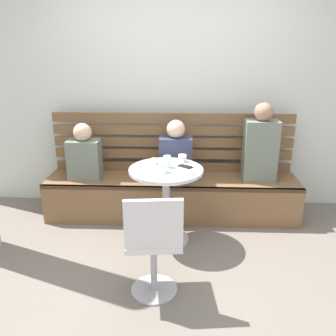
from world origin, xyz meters
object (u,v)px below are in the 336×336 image
object	(u,v)px
cafe_table	(166,191)
phone_on_table	(185,166)
person_adult	(260,146)
plate_small	(185,173)
person_child_middle	(176,154)
booth_bench	(172,197)
white_chair	(154,243)
cup_water_clear	(167,162)
cup_espresso_small	(154,161)
cup_ceramic_white	(182,158)
cup_glass_short	(163,168)
person_child_left	(84,154)

from	to	relation	value
cafe_table	phone_on_table	world-z (taller)	phone_on_table
person_adult	plate_small	xyz separation A→B (m)	(-0.78, -0.67, -0.06)
person_child_middle	plate_small	xyz separation A→B (m)	(0.10, -0.64, 0.02)
booth_bench	white_chair	distance (m)	1.37
cup_water_clear	cup_espresso_small	distance (m)	0.16
person_adult	booth_bench	bearing A→B (deg)	-178.87
cafe_table	phone_on_table	distance (m)	0.29
white_chair	cup_ceramic_white	size ratio (longest dim) A/B	10.63
cafe_table	cup_ceramic_white	world-z (taller)	cup_ceramic_white
cup_espresso_small	white_chair	bearing A→B (deg)	-85.86
cup_espresso_small	cafe_table	bearing A→B (deg)	-46.96
cafe_table	cup_glass_short	world-z (taller)	cup_glass_short
booth_bench	plate_small	bearing A→B (deg)	-78.17
white_chair	person_adult	distance (m)	1.73
cup_ceramic_white	cup_glass_short	bearing A→B (deg)	-118.35
cup_ceramic_white	phone_on_table	xyz separation A→B (m)	(0.03, -0.15, -0.03)
white_chair	cup_espresso_small	distance (m)	0.99
cup_ceramic_white	person_adult	bearing A→B (deg)	22.84
person_child_middle	cup_glass_short	bearing A→B (deg)	-98.80
person_child_middle	cup_espresso_small	xyz separation A→B (m)	(-0.20, -0.39, 0.04)
booth_bench	cafe_table	size ratio (longest dim) A/B	3.65
person_adult	person_child_left	distance (m)	1.85
person_child_left	cup_glass_short	size ratio (longest dim) A/B	7.51
cup_ceramic_white	person_child_middle	bearing A→B (deg)	102.76
white_chair	plate_small	distance (m)	0.78
cup_water_clear	cup_ceramic_white	world-z (taller)	cup_water_clear
plate_small	cup_ceramic_white	bearing A→B (deg)	94.62
plate_small	phone_on_table	world-z (taller)	plate_small
white_chair	cup_glass_short	bearing A→B (deg)	87.19
cafe_table	person_adult	world-z (taller)	person_adult
person_adult	person_child_middle	xyz separation A→B (m)	(-0.88, -0.03, -0.09)
person_child_middle	booth_bench	bearing A→B (deg)	160.43
plate_small	phone_on_table	distance (m)	0.18
cup_water_clear	cup_espresso_small	xyz separation A→B (m)	(-0.13, 0.09, -0.03)
cup_glass_short	cup_ceramic_white	size ratio (longest dim) A/B	1.00
cup_espresso_small	cup_ceramic_white	bearing A→B (deg)	15.98
cup_water_clear	plate_small	xyz separation A→B (m)	(0.17, -0.17, -0.05)
person_adult	cup_water_clear	distance (m)	1.08
phone_on_table	cup_glass_short	bearing A→B (deg)	166.75
booth_bench	cafe_table	xyz separation A→B (m)	(-0.04, -0.53, 0.30)
booth_bench	cup_water_clear	world-z (taller)	cup_water_clear
cup_glass_short	cup_espresso_small	size ratio (longest dim) A/B	1.43
person_adult	phone_on_table	xyz separation A→B (m)	(-0.78, -0.49, -0.07)
white_chair	phone_on_table	size ratio (longest dim) A/B	6.07
booth_bench	person_adult	bearing A→B (deg)	1.13
white_chair	phone_on_table	distance (m)	0.94
booth_bench	phone_on_table	distance (m)	0.72
white_chair	person_child_middle	world-z (taller)	person_child_middle
booth_bench	cup_glass_short	size ratio (longest dim) A/B	33.75
plate_small	person_child_left	bearing A→B (deg)	148.98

